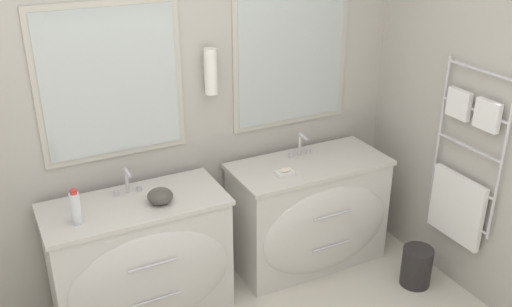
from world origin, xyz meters
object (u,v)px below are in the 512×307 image
amenity_bowl (160,196)px  toiletry_bottle (76,208)px  vanity_left (141,259)px  vanity_right (310,214)px  waste_bin (417,266)px

amenity_bowl → toiletry_bottle: bearing=-178.7°
amenity_bowl → vanity_left: bearing=163.7°
vanity_left → toiletry_bottle: bearing=-171.5°
vanity_right → toiletry_bottle: size_ratio=5.23×
vanity_left → vanity_right: (1.21, 0.00, 0.00)m
vanity_left → toiletry_bottle: toiletry_bottle is taller
waste_bin → vanity_left: bearing=162.1°
vanity_right → waste_bin: size_ratio=3.92×
toiletry_bottle → amenity_bowl: size_ratio=1.37×
waste_bin → amenity_bowl: bearing=162.0°
toiletry_bottle → waste_bin: bearing=-13.8°
vanity_right → toiletry_bottle: toiletry_bottle is taller
vanity_right → toiletry_bottle: bearing=-178.1°
vanity_left → amenity_bowl: amenity_bowl is taller
waste_bin → vanity_right: bearing=132.6°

